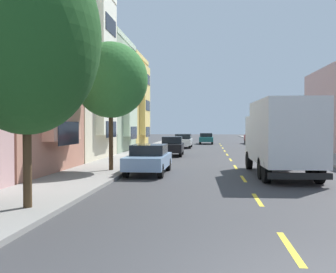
# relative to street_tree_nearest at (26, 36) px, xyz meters

# --- Properties ---
(ground_plane) EXTENTS (160.00, 160.00, 0.00)m
(ground_plane) POSITION_rel_street_tree_nearest_xyz_m (6.40, 25.52, -4.73)
(ground_plane) COLOR #38383A
(sidewalk_left) EXTENTS (3.20, 120.00, 0.14)m
(sidewalk_left) POSITION_rel_street_tree_nearest_xyz_m (-0.70, 23.52, -4.66)
(sidewalk_left) COLOR gray
(sidewalk_left) RESTS_ON ground_plane
(sidewalk_right) EXTENTS (3.20, 120.00, 0.14)m
(sidewalk_right) POSITION_rel_street_tree_nearest_xyz_m (13.50, 23.52, -4.66)
(sidewalk_right) COLOR gray
(sidewalk_right) RESTS_ON ground_plane
(lane_centerline_dashes) EXTENTS (0.14, 47.20, 0.01)m
(lane_centerline_dashes) POSITION_rel_street_tree_nearest_xyz_m (6.40, 20.02, -4.73)
(lane_centerline_dashes) COLOR yellow
(lane_centerline_dashes) RESTS_ON ground_plane
(townhouse_third_cream) EXTENTS (12.27, 8.06, 12.21)m
(townhouse_third_cream) POSITION_rel_street_tree_nearest_xyz_m (-8.03, 16.27, 1.17)
(townhouse_third_cream) COLOR beige
(townhouse_third_cream) RESTS_ON ground_plane
(townhouse_fourth_sage) EXTENTS (12.36, 8.06, 10.17)m
(townhouse_fourth_sage) POSITION_rel_street_tree_nearest_xyz_m (-8.07, 24.53, 0.15)
(townhouse_fourth_sage) COLOR #99AD8E
(townhouse_fourth_sage) RESTS_ON ground_plane
(townhouse_fifth_mustard) EXTENTS (12.98, 8.06, 10.01)m
(townhouse_fifth_mustard) POSITION_rel_street_tree_nearest_xyz_m (-8.38, 32.78, 0.07)
(townhouse_fifth_mustard) COLOR tan
(townhouse_fifth_mustard) RESTS_ON ground_plane
(street_tree_nearest) EXTENTS (3.98, 3.98, 7.24)m
(street_tree_nearest) POSITION_rel_street_tree_nearest_xyz_m (0.00, 0.00, 0.00)
(street_tree_nearest) COLOR #47331E
(street_tree_nearest) RESTS_ON sidewalk_left
(street_tree_second) EXTENTS (3.70, 3.70, 6.38)m
(street_tree_second) POSITION_rel_street_tree_nearest_xyz_m (-0.00, 9.22, -0.10)
(street_tree_second) COLOR #47331E
(street_tree_second) RESTS_ON sidewalk_left
(delivery_box_truck) EXTENTS (2.61, 7.44, 3.48)m
(delivery_box_truck) POSITION_rel_street_tree_nearest_xyz_m (8.21, 8.58, -2.78)
(delivery_box_truck) COLOR white
(delivery_box_truck) RESTS_ON ground_plane
(parked_sedan_sky) EXTENTS (1.85, 4.52, 1.43)m
(parked_sedan_sky) POSITION_rel_street_tree_nearest_xyz_m (1.96, 8.94, -3.98)
(parked_sedan_sky) COLOR #7A9EC6
(parked_sedan_sky) RESTS_ON ground_plane
(parked_wagon_white) EXTENTS (1.85, 4.71, 1.50)m
(parked_wagon_white) POSITION_rel_street_tree_nearest_xyz_m (2.16, 32.69, -3.93)
(parked_wagon_white) COLOR silver
(parked_wagon_white) RESTS_ON ground_plane
(parked_pickup_red) EXTENTS (2.11, 5.34, 1.73)m
(parked_pickup_red) POSITION_rel_street_tree_nearest_xyz_m (10.84, 43.03, -3.90)
(parked_pickup_red) COLOR #AD1E1E
(parked_pickup_red) RESTS_ON ground_plane
(parked_hatchback_black) EXTENTS (1.80, 4.03, 1.50)m
(parked_hatchback_black) POSITION_rel_street_tree_nearest_xyz_m (1.99, 21.03, -3.97)
(parked_hatchback_black) COLOR black
(parked_hatchback_black) RESTS_ON ground_plane
(parked_wagon_orange) EXTENTS (1.91, 4.74, 1.50)m
(parked_wagon_orange) POSITION_rel_street_tree_nearest_xyz_m (10.80, 18.63, -3.93)
(parked_wagon_orange) COLOR orange
(parked_wagon_orange) RESTS_ON ground_plane
(moving_teal_sedan) EXTENTS (1.80, 4.50, 1.43)m
(moving_teal_sedan) POSITION_rel_street_tree_nearest_xyz_m (4.60, 42.35, -3.98)
(moving_teal_sedan) COLOR #195B60
(moving_teal_sedan) RESTS_ON ground_plane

